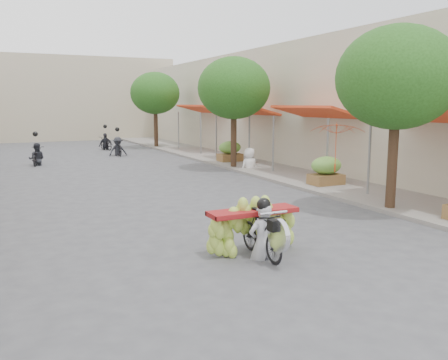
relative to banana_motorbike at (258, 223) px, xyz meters
The scene contains 15 objects.
ground 2.26m from the banana_motorbike, 88.54° to the right, with size 120.00×120.00×0.00m, color #4E4E53.
sidewalk_right 14.67m from the banana_motorbike, 61.23° to the left, with size 4.00×60.00×0.12m, color gray.
shophouse_row_right 17.05m from the banana_motorbike, 44.52° to the left, with size 9.77×40.00×6.00m.
far_building 35.96m from the banana_motorbike, 89.91° to the left, with size 20.00×6.00×7.00m, color #BCAF94.
street_tree_near 6.54m from the banana_motorbike, 18.73° to the left, with size 3.40×3.40×5.25m.
street_tree_mid 13.41m from the banana_motorbike, 65.28° to the left, with size 3.40×3.40×5.25m.
street_tree_far 24.66m from the banana_motorbike, 77.12° to the left, with size 3.40×3.40×5.25m.
produce_crate_mid 8.56m from the banana_motorbike, 43.08° to the left, with size 1.20×0.88×1.16m.
produce_crate_far 15.20m from the banana_motorbike, 65.70° to the left, with size 1.20×0.88×1.16m.
banana_motorbike is the anchor object (origin of this frame).
market_umbrella 7.87m from the banana_motorbike, 39.54° to the left, with size 1.96×1.96×1.74m.
pedestrian 12.75m from the banana_motorbike, 61.96° to the left, with size 0.96×0.63×1.85m.
bg_motorbike_a 17.63m from the banana_motorbike, 99.42° to the left, with size 0.99×1.71×1.95m.
bg_motorbike_b 19.99m from the banana_motorbike, 84.76° to the left, with size 1.06×1.75×1.95m.
bg_motorbike_c 24.03m from the banana_motorbike, 85.33° to the left, with size 1.07×1.64×1.95m.
Camera 1 is at (-4.76, -5.98, 3.09)m, focal length 38.00 mm.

